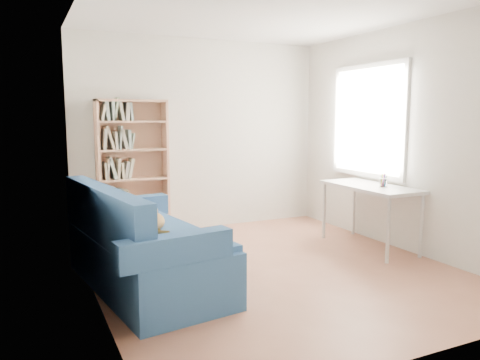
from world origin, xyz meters
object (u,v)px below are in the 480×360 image
sofa (142,250)px  pen_cup (384,182)px  desk (370,191)px  bookshelf (133,175)px

sofa → pen_cup: sofa is taller
sofa → desk: sofa is taller
bookshelf → pen_cup: size_ratio=11.04×
bookshelf → pen_cup: (2.49, -1.81, -0.01)m
desk → pen_cup: bearing=-68.1°
bookshelf → desk: bookshelf is taller
bookshelf → pen_cup: bookshelf is taller
bookshelf → pen_cup: 3.08m
bookshelf → desk: 2.95m
desk → pen_cup: pen_cup is taller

